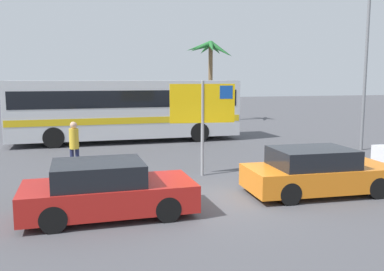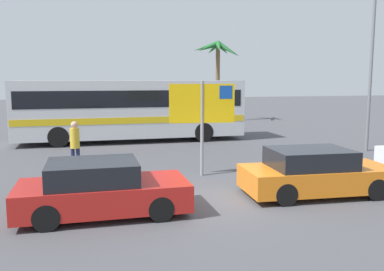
# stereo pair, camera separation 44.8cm
# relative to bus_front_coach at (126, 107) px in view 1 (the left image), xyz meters

# --- Properties ---
(ground) EXTENTS (120.00, 120.00, 0.00)m
(ground) POSITION_rel_bus_front_coach_xyz_m (1.21, -11.40, -1.78)
(ground) COLOR #4C4C51
(bus_front_coach) EXTENTS (11.65, 2.71, 3.17)m
(bus_front_coach) POSITION_rel_bus_front_coach_xyz_m (0.00, 0.00, 0.00)
(bus_front_coach) COLOR silver
(bus_front_coach) RESTS_ON ground
(ferry_sign) EXTENTS (2.19, 0.30, 3.20)m
(ferry_sign) POSITION_rel_bus_front_coach_xyz_m (1.53, -8.54, 0.54)
(ferry_sign) COLOR gray
(ferry_sign) RESTS_ON ground
(car_red) EXTENTS (4.04, 1.87, 1.32)m
(car_red) POSITION_rel_bus_front_coach_xyz_m (-1.98, -11.91, -1.15)
(car_red) COLOR red
(car_red) RESTS_ON ground
(car_orange) EXTENTS (4.29, 2.03, 1.32)m
(car_orange) POSITION_rel_bus_front_coach_xyz_m (3.95, -11.62, -1.15)
(car_orange) COLOR orange
(car_orange) RESTS_ON ground
(pedestrian_crossing_lot) EXTENTS (0.32, 0.32, 1.82)m
(pedestrian_crossing_lot) POSITION_rel_bus_front_coach_xyz_m (-2.68, -7.12, -0.70)
(pedestrian_crossing_lot) COLOR #1E2347
(pedestrian_crossing_lot) RESTS_ON ground
(lamp_post_left_side) EXTENTS (0.56, 0.20, 7.54)m
(lamp_post_left_side) POSITION_rel_bus_front_coach_xyz_m (10.09, -5.67, 2.31)
(lamp_post_left_side) COLOR slate
(lamp_post_left_side) RESTS_ON ground
(palm_tree_seaside) EXTENTS (3.65, 3.72, 6.11)m
(palm_tree_seaside) POSITION_rel_bus_front_coach_xyz_m (7.47, 8.56, 3.26)
(palm_tree_seaside) COLOR brown
(palm_tree_seaside) RESTS_ON ground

